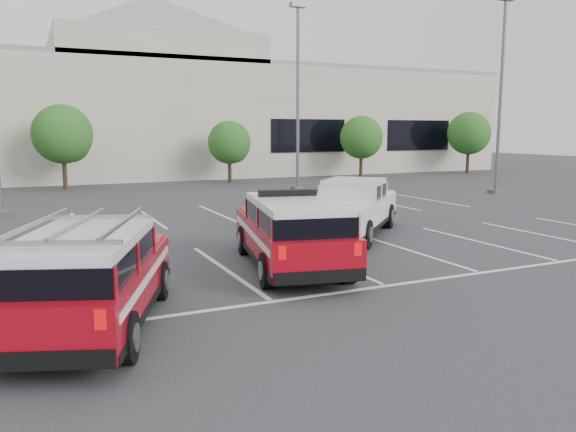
% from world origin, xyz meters
% --- Properties ---
extents(ground, '(120.00, 120.00, 0.00)m').
position_xyz_m(ground, '(0.00, 0.00, 0.00)').
color(ground, '#2F2F31').
rests_on(ground, ground).
extents(stall_markings, '(23.00, 15.00, 0.01)m').
position_xyz_m(stall_markings, '(0.00, 4.50, 0.01)').
color(stall_markings, silver).
rests_on(stall_markings, ground).
extents(convention_building, '(60.00, 16.99, 13.20)m').
position_xyz_m(convention_building, '(0.18, 31.86, 4.72)').
color(convention_building, beige).
rests_on(convention_building, ground).
extents(tree_mid_left, '(3.37, 3.37, 4.85)m').
position_xyz_m(tree_mid_left, '(-4.91, 22.05, 3.04)').
color(tree_mid_left, '#3F2B19').
rests_on(tree_mid_left, ground).
extents(tree_mid_right, '(2.77, 2.77, 3.99)m').
position_xyz_m(tree_mid_right, '(5.09, 22.05, 2.50)').
color(tree_mid_right, '#3F2B19').
rests_on(tree_mid_right, ground).
extents(tree_right, '(3.07, 3.07, 4.42)m').
position_xyz_m(tree_right, '(15.09, 22.05, 2.77)').
color(tree_right, '#3F2B19').
rests_on(tree_right, ground).
extents(tree_far_right, '(3.37, 3.37, 4.85)m').
position_xyz_m(tree_far_right, '(25.09, 22.05, 3.04)').
color(tree_far_right, '#3F2B19').
rests_on(tree_far_right, ground).
extents(light_pole_mid, '(0.90, 0.60, 10.24)m').
position_xyz_m(light_pole_mid, '(7.00, 16.00, 5.19)').
color(light_pole_mid, '#59595E').
rests_on(light_pole_mid, ground).
extents(light_pole_right, '(0.90, 0.60, 10.24)m').
position_xyz_m(light_pole_right, '(16.00, 10.00, 5.19)').
color(light_pole_right, '#59595E').
rests_on(light_pole_right, ground).
extents(fire_chief_suv, '(3.05, 5.67, 1.89)m').
position_xyz_m(fire_chief_suv, '(-1.19, -0.52, 0.77)').
color(fire_chief_suv, maroon).
rests_on(fire_chief_suv, ground).
extents(white_pickup, '(5.50, 5.52, 1.78)m').
position_xyz_m(white_pickup, '(2.44, 2.70, 0.71)').
color(white_pickup, silver).
rests_on(white_pickup, ground).
extents(ladder_suv, '(3.54, 5.27, 1.93)m').
position_xyz_m(ladder_suv, '(-6.09, -2.99, 0.77)').
color(ladder_suv, maroon).
rests_on(ladder_suv, ground).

